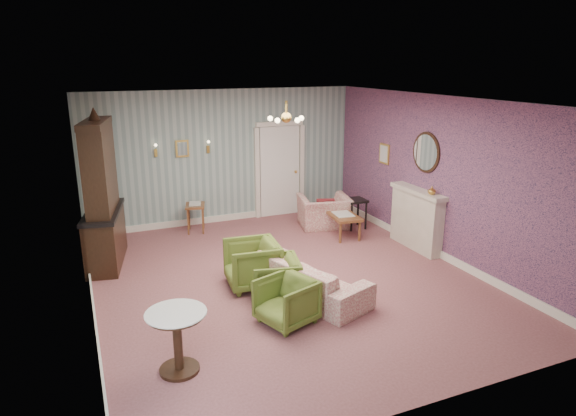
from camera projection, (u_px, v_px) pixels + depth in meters
name	position (u px, v px, depth m)	size (l,w,h in m)	color
floor	(286.00, 279.00, 8.37)	(7.00, 7.00, 0.00)	#925557
ceiling	(286.00, 101.00, 7.56)	(7.00, 7.00, 0.00)	white
wall_back	(224.00, 157.00, 11.05)	(6.00, 6.00, 0.00)	gray
wall_front	(428.00, 280.00, 4.88)	(6.00, 6.00, 0.00)	gray
wall_left	(82.00, 217.00, 6.83)	(7.00, 7.00, 0.00)	gray
wall_right	(440.00, 178.00, 9.10)	(7.00, 7.00, 0.00)	gray
wall_right_floral	(439.00, 178.00, 9.09)	(7.00, 7.00, 0.00)	#BA5D7B
door	(280.00, 169.00, 11.61)	(1.12, 0.12, 2.16)	white
olive_chair_a	(286.00, 299.00, 6.90)	(0.69, 0.64, 0.71)	#576A25
olive_chair_b	(274.00, 277.00, 7.59)	(0.71, 0.66, 0.73)	#576A25
olive_chair_c	(252.00, 262.00, 8.03)	(0.80, 0.75, 0.82)	#576A25
sofa_chintz	(307.00, 271.00, 7.71)	(2.05, 0.60, 0.80)	#A4424B
wingback_chair	(324.00, 207.00, 10.89)	(1.04, 0.68, 0.91)	#A4424B
dresser	(101.00, 190.00, 8.68)	(0.56, 1.61, 2.68)	black
fireplace	(416.00, 219.00, 9.64)	(0.30, 1.40, 1.16)	beige
mantel_vase	(432.00, 190.00, 9.10)	(0.15, 0.15, 0.15)	gold
oval_mirror	(426.00, 152.00, 9.32)	(0.04, 0.76, 0.84)	white
framed_print	(384.00, 154.00, 10.59)	(0.04, 0.34, 0.42)	gold
coffee_table	(343.00, 225.00, 10.39)	(0.51, 0.92, 0.47)	brown
side_table_black	(355.00, 214.00, 10.84)	(0.43, 0.43, 0.64)	black
pedestal_table	(178.00, 342.00, 5.80)	(0.70, 0.70, 0.76)	black
nesting_table	(196.00, 217.00, 10.64)	(0.39, 0.49, 0.64)	brown
gilt_mirror_back	(182.00, 149.00, 10.61)	(0.28, 0.06, 0.36)	gold
sconce_left	(156.00, 151.00, 10.38)	(0.16, 0.12, 0.30)	gold
sconce_right	(208.00, 147.00, 10.80)	(0.16, 0.12, 0.30)	gold
chandelier	(286.00, 119.00, 7.63)	(0.56, 0.56, 0.36)	gold
burgundy_cushion	(325.00, 208.00, 10.73)	(0.38, 0.10, 0.38)	maroon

